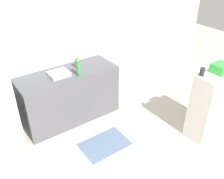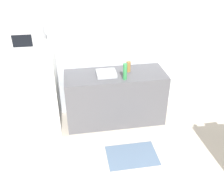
{
  "view_description": "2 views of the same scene",
  "coord_description": "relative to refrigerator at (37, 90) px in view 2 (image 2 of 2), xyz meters",
  "views": [
    {
      "loc": [
        -1.35,
        -0.74,
        2.88
      ],
      "look_at": [
        0.52,
        1.89,
        0.92
      ],
      "focal_mm": 40.0,
      "sensor_mm": 36.0,
      "label": 1
    },
    {
      "loc": [
        -0.47,
        -0.95,
        2.78
      ],
      "look_at": [
        0.05,
        2.15,
        0.98
      ],
      "focal_mm": 40.0,
      "sensor_mm": 36.0,
      "label": 2
    }
  ],
  "objects": [
    {
      "name": "wall_back",
      "position": [
        1.11,
        0.42,
        0.55
      ],
      "size": [
        8.0,
        0.06,
        2.6
      ],
      "primitive_type": "cube",
      "color": "silver",
      "rests_on": "ground_plane"
    },
    {
      "name": "refrigerator",
      "position": [
        0.0,
        0.0,
        0.0
      ],
      "size": [
        0.67,
        0.69,
        1.5
      ],
      "color": "white",
      "rests_on": "ground_plane"
    },
    {
      "name": "microwave",
      "position": [
        -0.0,
        -0.0,
        0.9
      ],
      "size": [
        0.49,
        0.35,
        0.29
      ],
      "color": "#BCBCC1",
      "rests_on": "refrigerator"
    },
    {
      "name": "counter",
      "position": [
        1.31,
        0.02,
        -0.29
      ],
      "size": [
        1.72,
        0.66,
        0.93
      ],
      "primitive_type": "cube",
      "color": "#4C4C51",
      "rests_on": "ground_plane"
    },
    {
      "name": "sink_basin",
      "position": [
        1.16,
        0.01,
        0.21
      ],
      "size": [
        0.33,
        0.29,
        0.06
      ],
      "primitive_type": "cube",
      "color": "#9EA3A8",
      "rests_on": "counter"
    },
    {
      "name": "bottle_tall",
      "position": [
        1.43,
        -0.19,
        0.31
      ],
      "size": [
        0.07,
        0.07,
        0.27
      ],
      "primitive_type": "cylinder",
      "color": "#2D7F42",
      "rests_on": "counter"
    },
    {
      "name": "bottle_short",
      "position": [
        1.55,
        0.08,
        0.27
      ],
      "size": [
        0.08,
        0.08,
        0.18
      ],
      "primitive_type": "cylinder",
      "color": "olive",
      "rests_on": "counter"
    },
    {
      "name": "kitchen_rug",
      "position": [
        1.4,
        -0.95,
        -0.75
      ],
      "size": [
        0.77,
        0.53,
        0.01
      ],
      "primitive_type": "cube",
      "color": "slate",
      "rests_on": "ground_plane"
    }
  ]
}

